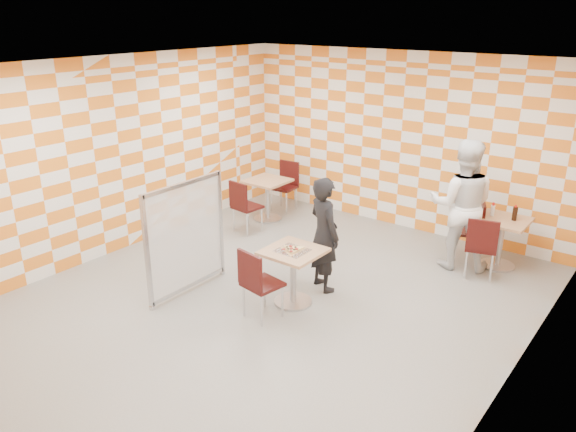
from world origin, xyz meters
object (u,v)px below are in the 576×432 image
at_px(empty_table, 267,193).
at_px(chair_empty_far, 286,182).
at_px(chair_second_side, 474,226).
at_px(man_white, 462,205).
at_px(second_table, 501,235).
at_px(chair_empty_near, 243,203).
at_px(main_table, 293,267).
at_px(soda_bottle, 515,213).
at_px(chair_main_front, 257,280).
at_px(sport_bottle, 493,210).
at_px(partition, 186,237).
at_px(man_dark, 324,234).
at_px(chair_second_front, 482,243).

height_order(empty_table, chair_empty_far, chair_empty_far).
bearing_deg(chair_second_side, man_white, -105.35).
relative_size(second_table, chair_empty_near, 0.81).
height_order(main_table, soda_bottle, soda_bottle).
relative_size(chair_main_front, sport_bottle, 4.62).
bearing_deg(partition, chair_empty_near, 111.49).
bearing_deg(main_table, chair_empty_near, 146.02).
relative_size(chair_second_side, man_white, 0.48).
height_order(second_table, chair_empty_far, chair_empty_far).
distance_m(empty_table, sport_bottle, 3.87).
xyz_separation_m(chair_second_side, chair_empty_far, (-3.66, 0.12, 0.00)).
relative_size(man_dark, sport_bottle, 7.91).
height_order(second_table, empty_table, same).
distance_m(man_dark, man_white, 2.16).
relative_size(chair_empty_near, partition, 0.60).
distance_m(main_table, empty_table, 3.13).
relative_size(man_white, soda_bottle, 8.37).
height_order(chair_main_front, chair_empty_far, same).
xyz_separation_m(chair_second_front, soda_bottle, (0.22, 0.64, 0.31)).
distance_m(chair_second_front, man_white, 0.64).
xyz_separation_m(chair_second_side, chair_empty_near, (-3.48, -1.31, 0.00)).
xyz_separation_m(chair_empty_near, partition, (0.80, -2.03, 0.25)).
bearing_deg(man_white, chair_empty_near, -6.25).
bearing_deg(chair_second_front, man_dark, -135.83).
xyz_separation_m(chair_second_front, partition, (-3.01, -2.75, 0.25)).
bearing_deg(man_white, soda_bottle, -169.58).
bearing_deg(man_white, main_table, 40.32).
bearing_deg(chair_empty_far, main_table, -51.17).
bearing_deg(man_white, man_dark, 34.58).
bearing_deg(chair_main_front, chair_empty_near, 134.87).
xyz_separation_m(chair_empty_near, man_white, (3.38, 0.95, 0.42)).
relative_size(main_table, sport_bottle, 3.75).
bearing_deg(chair_empty_near, partition, -68.51).
xyz_separation_m(empty_table, man_white, (3.49, 0.18, 0.45)).
xyz_separation_m(main_table, chair_second_side, (1.35, 2.74, 0.04)).
bearing_deg(man_white, sport_bottle, -150.38).
relative_size(main_table, chair_second_side, 0.81).
distance_m(empty_table, chair_second_side, 3.62).
distance_m(empty_table, partition, 2.95).
xyz_separation_m(chair_main_front, chair_empty_far, (-2.20, 3.46, 0.00)).
bearing_deg(soda_bottle, man_dark, -129.75).
distance_m(man_dark, sport_bottle, 2.67).
bearing_deg(soda_bottle, chair_main_front, -120.53).
height_order(empty_table, sport_bottle, sport_bottle).
distance_m(second_table, chair_second_side, 0.42).
xyz_separation_m(chair_empty_far, sport_bottle, (3.88, -0.06, 0.29)).
bearing_deg(main_table, man_white, 62.26).
relative_size(second_table, chair_empty_far, 0.81).
bearing_deg(sport_bottle, soda_bottle, -0.64).
xyz_separation_m(empty_table, sport_bottle, (3.81, 0.60, 0.33)).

